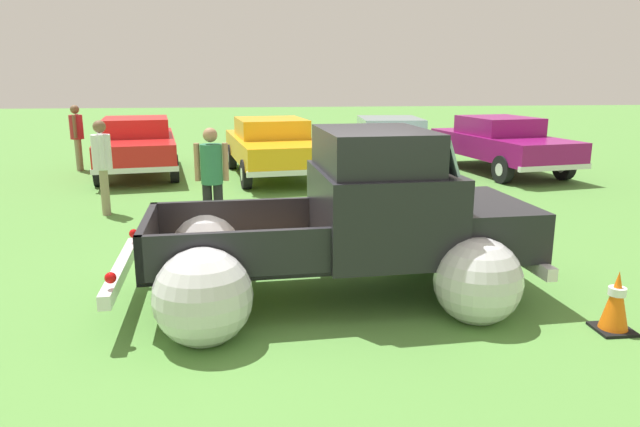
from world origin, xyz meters
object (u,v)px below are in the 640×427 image
show_car_1 (272,145)px  show_car_2 (391,144)px  vintage_pickup_truck (358,232)px  show_car_0 (137,144)px  spectator_0 (77,133)px  spectator_2 (212,175)px  spectator_1 (102,161)px  show_car_3 (501,142)px  lane_cone_0 (616,302)px

show_car_1 → show_car_2: bearing=80.7°
vintage_pickup_truck → show_car_0: bearing=111.5°
vintage_pickup_truck → show_car_2: bearing=71.0°
spectator_0 → spectator_2: bearing=-67.1°
vintage_pickup_truck → spectator_0: size_ratio=2.74×
show_car_2 → spectator_2: (-4.12, -5.37, 0.19)m
spectator_0 → show_car_1: bearing=-23.2°
vintage_pickup_truck → spectator_1: vintage_pickup_truck is taller
show_car_3 → lane_cone_0: (-2.83, -9.45, -0.47)m
show_car_3 → lane_cone_0: 9.87m
spectator_0 → lane_cone_0: (8.22, -10.95, -0.68)m
show_car_0 → spectator_1: spectator_1 is taller
show_car_0 → show_car_3: 9.39m
spectator_1 → lane_cone_0: (6.28, -5.72, -0.67)m
lane_cone_0 → vintage_pickup_truck: bearing=151.9°
lane_cone_0 → spectator_0: bearing=126.9°
spectator_1 → spectator_0: bearing=94.4°
show_car_1 → spectator_1: size_ratio=2.82×
show_car_0 → show_car_2: size_ratio=1.02×
vintage_pickup_truck → spectator_0: (-5.84, 9.68, 0.23)m
show_car_0 → spectator_0: size_ratio=2.76×
vintage_pickup_truck → lane_cone_0: 2.73m
show_car_0 → lane_cone_0: (6.54, -10.18, -0.47)m
spectator_1 → spectator_2: bearing=-54.3°
spectator_2 → lane_cone_0: size_ratio=2.71×
show_car_0 → show_car_1: (3.43, -0.68, 0.00)m
show_car_2 → lane_cone_0: show_car_2 is taller
spectator_2 → spectator_1: bearing=-125.6°
show_car_3 → lane_cone_0: show_car_3 is taller
show_car_0 → spectator_0: (-1.68, 0.77, 0.20)m
show_car_0 → spectator_0: 1.86m
spectator_2 → lane_cone_0: bearing=48.7°
spectator_1 → show_car_2: bearing=15.2°
spectator_2 → lane_cone_0: (4.22, -4.08, -0.66)m
show_car_0 → show_car_2: (6.44, -0.73, -0.00)m
show_car_3 → spectator_1: (-9.11, -3.72, 0.19)m
spectator_0 → spectator_2: 7.94m
show_car_2 → lane_cone_0: size_ratio=7.45×
spectator_1 → lane_cone_0: bearing=-58.2°
show_car_0 → show_car_1: same height
vintage_pickup_truck → spectator_2: size_ratio=2.77×
show_car_1 → lane_cone_0: (3.11, -9.50, -0.48)m
show_car_2 → spectator_2: size_ratio=2.75×
show_car_1 → spectator_1: 4.94m
show_car_0 → vintage_pickup_truck: bearing=15.7°
show_car_1 → lane_cone_0: bearing=9.8°
spectator_0 → spectator_1: spectator_0 is taller
show_car_0 → show_car_3: (9.36, -0.73, -0.00)m
spectator_1 → show_car_3: bearing=6.4°
vintage_pickup_truck → spectator_2: 3.37m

